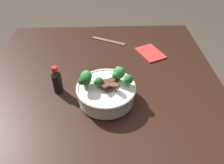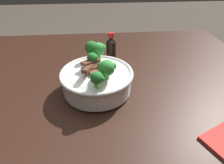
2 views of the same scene
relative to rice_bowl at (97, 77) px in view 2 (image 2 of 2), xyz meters
The scene contains 3 objects.
dining_table 0.14m from the rice_bowl, 35.70° to the left, with size 1.30×1.08×0.77m.
rice_bowl is the anchor object (origin of this frame).
soy_sauce_bottle 0.21m from the rice_bowl, 72.72° to the left, with size 0.04×0.04×0.13m.
Camera 2 is at (-0.02, -0.53, 1.17)m, focal length 30.08 mm.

